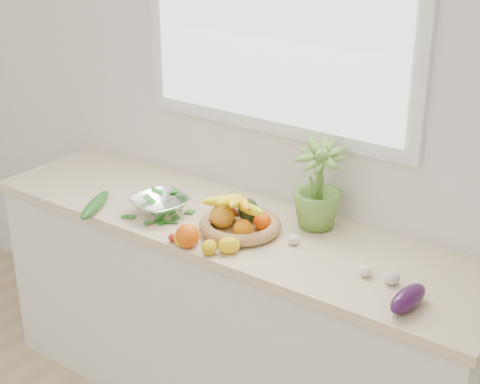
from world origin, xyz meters
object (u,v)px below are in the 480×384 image
Objects in this scene: apple at (226,213)px; potted_herb at (318,184)px; cucumber at (95,205)px; fruit_basket at (239,220)px; eggplant at (408,298)px; colander_with_spinach at (160,201)px.

apple is 0.39m from potted_herb.
cucumber is 0.63m from fruit_basket.
cucumber is at bearing -177.02° from eggplant.
potted_herb is (-0.55, 0.35, 0.15)m from eggplant.
apple is at bearing 25.60° from cucumber.
fruit_basket is (-0.77, 0.13, 0.01)m from eggplant.
apple is 0.10m from fruit_basket.
apple reaches higher than eggplant.
cucumber is at bearing -154.40° from apple.
potted_herb is (0.82, 0.42, 0.16)m from cucumber.
eggplant is 0.78m from fruit_basket.
colander_with_spinach is (-1.12, 0.06, 0.02)m from eggplant.
apple is 0.88m from eggplant.
fruit_basket is 0.36m from colander_with_spinach.
apple is at bearing 23.24° from colander_with_spinach.
fruit_basket reaches higher than cucumber.
cucumber is at bearing -152.03° from colander_with_spinach.
fruit_basket reaches higher than apple.
apple is at bearing 157.35° from fruit_basket.
apple is at bearing -151.05° from potted_herb.
potted_herb is 0.34m from fruit_basket.
potted_herb is at bearing 26.92° from cucumber.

